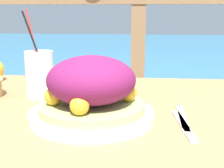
# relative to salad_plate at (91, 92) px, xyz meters

# --- Properties ---
(patio_table) EXTENTS (1.23, 0.77, 0.75)m
(patio_table) POSITION_rel_salad_plate_xyz_m (0.09, 0.08, -0.16)
(patio_table) COLOR #997047
(patio_table) RESTS_ON ground_plane
(railing_fence) EXTENTS (2.80, 0.08, 1.11)m
(railing_fence) POSITION_rel_salad_plate_xyz_m (0.09, 0.91, 0.02)
(railing_fence) COLOR brown
(railing_fence) RESTS_ON ground_plane
(sea_backdrop) EXTENTS (12.00, 4.00, 0.55)m
(sea_backdrop) POSITION_rel_salad_plate_xyz_m (0.09, 3.41, -0.54)
(sea_backdrop) COLOR teal
(sea_backdrop) RESTS_ON ground_plane
(salad_plate) EXTENTS (0.28, 0.28, 0.15)m
(salad_plate) POSITION_rel_salad_plate_xyz_m (0.00, 0.00, 0.00)
(salad_plate) COLOR white
(salad_plate) RESTS_ON patio_table
(drink_glass) EXTENTS (0.08, 0.08, 0.25)m
(drink_glass) POSITION_rel_salad_plate_xyz_m (-0.18, 0.18, 0.00)
(drink_glass) COLOR silver
(drink_glass) RESTS_ON patio_table
(fork) EXTENTS (0.03, 0.18, 0.00)m
(fork) POSITION_rel_salad_plate_xyz_m (0.20, -0.03, -0.06)
(fork) COLOR silver
(fork) RESTS_ON patio_table
(knife) EXTENTS (0.02, 0.18, 0.00)m
(knife) POSITION_rel_salad_plate_xyz_m (0.21, 0.02, -0.06)
(knife) COLOR silver
(knife) RESTS_ON patio_table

